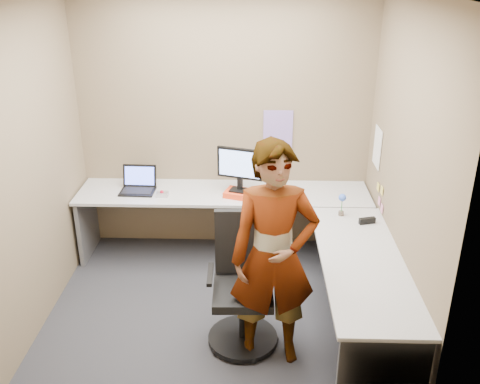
{
  "coord_description": "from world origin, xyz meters",
  "views": [
    {
      "loc": [
        0.32,
        -3.99,
        2.92
      ],
      "look_at": [
        0.19,
        0.25,
        1.05
      ],
      "focal_mm": 40.0,
      "sensor_mm": 36.0,
      "label": 1
    }
  ],
  "objects_px": {
    "office_chair": "(243,293)",
    "person": "(274,257)",
    "desk": "(267,232)",
    "monitor": "(240,166)"
  },
  "relations": [
    {
      "from": "desk",
      "to": "person",
      "type": "bearing_deg",
      "value": -88.25
    },
    {
      "from": "office_chair",
      "to": "person",
      "type": "bearing_deg",
      "value": -41.05
    },
    {
      "from": "office_chair",
      "to": "person",
      "type": "distance_m",
      "value": 0.54
    },
    {
      "from": "office_chair",
      "to": "monitor",
      "type": "bearing_deg",
      "value": 91.16
    },
    {
      "from": "office_chair",
      "to": "person",
      "type": "relative_size",
      "value": 0.6
    },
    {
      "from": "office_chair",
      "to": "person",
      "type": "height_order",
      "value": "person"
    },
    {
      "from": "desk",
      "to": "person",
      "type": "xyz_separation_m",
      "value": [
        0.03,
        -0.96,
        0.31
      ]
    },
    {
      "from": "monitor",
      "to": "person",
      "type": "distance_m",
      "value": 1.5
    },
    {
      "from": "desk",
      "to": "person",
      "type": "height_order",
      "value": "person"
    },
    {
      "from": "desk",
      "to": "office_chair",
      "type": "height_order",
      "value": "office_chair"
    }
  ]
}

